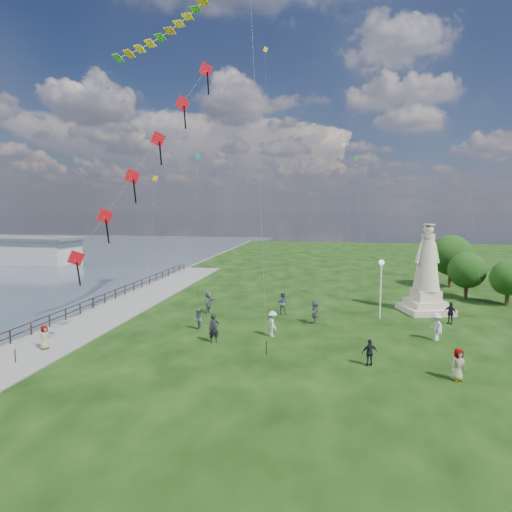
% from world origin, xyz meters
% --- Properties ---
extents(waterfront, '(200.00, 200.00, 1.51)m').
position_xyz_m(waterfront, '(-15.24, 8.99, -0.06)').
color(waterfront, '#384754').
rests_on(waterfront, ground).
extents(statue, '(4.61, 4.61, 7.58)m').
position_xyz_m(statue, '(12.41, 15.91, 2.86)').
color(statue, '#CAB199').
rests_on(statue, ground).
extents(lamppost, '(0.45, 0.45, 4.81)m').
position_xyz_m(lamppost, '(8.32, 13.04, 3.47)').
color(lamppost, silver).
rests_on(lamppost, ground).
extents(tree_row, '(6.57, 12.45, 5.94)m').
position_xyz_m(tree_row, '(18.10, 25.09, 3.25)').
color(tree_row, '#382314').
rests_on(tree_row, ground).
extents(person_0, '(0.83, 0.74, 1.92)m').
position_xyz_m(person_0, '(-3.28, 4.75, 0.96)').
color(person_0, black).
rests_on(person_0, ground).
extents(person_1, '(0.82, 0.89, 1.56)m').
position_xyz_m(person_1, '(-5.24, 7.48, 0.78)').
color(person_1, '#595960').
rests_on(person_1, ground).
extents(person_2, '(1.05, 1.30, 1.79)m').
position_xyz_m(person_2, '(0.38, 6.83, 0.90)').
color(person_2, silver).
rests_on(person_2, ground).
extents(person_3, '(1.01, 0.72, 1.55)m').
position_xyz_m(person_3, '(6.56, 2.21, 0.77)').
color(person_3, black).
rests_on(person_3, ground).
extents(person_4, '(0.97, 0.81, 1.71)m').
position_xyz_m(person_4, '(10.89, 0.83, 0.86)').
color(person_4, '#595960').
rests_on(person_4, ground).
extents(person_5, '(0.91, 1.85, 1.94)m').
position_xyz_m(person_5, '(-5.85, 12.41, 0.97)').
color(person_5, '#595960').
rests_on(person_5, ground).
extents(person_7, '(0.98, 0.66, 1.91)m').
position_xyz_m(person_7, '(0.37, 13.17, 0.96)').
color(person_7, '#595960').
rests_on(person_7, ground).
extents(person_8, '(1.01, 1.36, 1.89)m').
position_xyz_m(person_8, '(11.42, 7.80, 0.94)').
color(person_8, silver).
rests_on(person_8, ground).
extents(person_9, '(1.08, 1.08, 1.72)m').
position_xyz_m(person_9, '(13.49, 12.31, 0.86)').
color(person_9, black).
rests_on(person_9, ground).
extents(person_10, '(0.61, 0.83, 1.52)m').
position_xyz_m(person_10, '(-13.36, 1.41, 0.76)').
color(person_10, '#595960').
rests_on(person_10, ground).
extents(person_11, '(0.78, 1.78, 1.91)m').
position_xyz_m(person_11, '(3.19, 10.55, 0.95)').
color(person_11, '#595960').
rests_on(person_11, ground).
extents(red_kite_train, '(9.40, 9.35, 19.04)m').
position_xyz_m(red_kite_train, '(-7.89, 4.61, 11.81)').
color(red_kite_train, black).
rests_on(red_kite_train, ground).
extents(small_kites, '(30.84, 17.59, 27.14)m').
position_xyz_m(small_kites, '(0.79, 23.54, 13.34)').
color(small_kites, teal).
rests_on(small_kites, ground).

